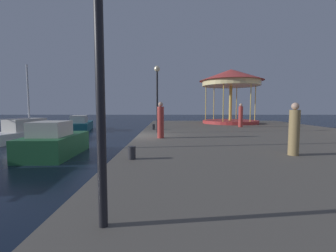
# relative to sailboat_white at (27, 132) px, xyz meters

# --- Properties ---
(ground_plane) EXTENTS (120.00, 120.00, 0.00)m
(ground_plane) POSITION_rel_sailboat_white_xyz_m (8.66, -3.69, -0.59)
(ground_plane) COLOR black
(quay_dock) EXTENTS (14.46, 28.29, 0.80)m
(quay_dock) POSITION_rel_sailboat_white_xyz_m (15.89, -3.69, -0.19)
(quay_dock) COLOR #5B564F
(quay_dock) RESTS_ON ground
(sailboat_white) EXTENTS (3.16, 6.64, 5.51)m
(sailboat_white) POSITION_rel_sailboat_white_xyz_m (0.00, 0.00, 0.00)
(sailboat_white) COLOR white
(sailboat_white) RESTS_ON ground
(motorboat_teal) EXTENTS (3.20, 5.93, 1.58)m
(motorboat_teal) POSITION_rel_sailboat_white_xyz_m (1.24, 7.11, 0.00)
(motorboat_teal) COLOR #19606B
(motorboat_teal) RESTS_ON ground
(motorboat_green) EXTENTS (2.20, 4.07, 1.73)m
(motorboat_green) POSITION_rel_sailboat_white_xyz_m (4.78, -5.41, 0.08)
(motorboat_green) COLOR #236638
(motorboat_green) RESTS_ON ground
(carousel) EXTENTS (6.22, 6.22, 5.32)m
(carousel) POSITION_rel_sailboat_white_xyz_m (16.62, 6.16, 4.18)
(carousel) COLOR #B23333
(carousel) RESTS_ON quay_dock
(lamp_post_mid_promenade) EXTENTS (0.36, 0.36, 4.15)m
(lamp_post_mid_promenade) POSITION_rel_sailboat_white_xyz_m (9.72, -2.27, 3.06)
(lamp_post_mid_promenade) COLOR black
(lamp_post_mid_promenade) RESTS_ON quay_dock
(bollard_south) EXTENTS (0.24, 0.24, 0.40)m
(bollard_south) POSITION_rel_sailboat_white_xyz_m (9.28, -9.61, 0.41)
(bollard_south) COLOR #2D2D33
(bollard_south) RESTS_ON quay_dock
(bollard_north) EXTENTS (0.24, 0.24, 0.40)m
(bollard_north) POSITION_rel_sailboat_white_xyz_m (9.34, -0.31, 0.41)
(bollard_north) COLOR #2D2D33
(bollard_north) RESTS_ON quay_dock
(person_near_carousel) EXTENTS (0.34, 0.34, 1.91)m
(person_near_carousel) POSITION_rel_sailboat_white_xyz_m (16.27, 1.81, 1.11)
(person_near_carousel) COLOR #B23833
(person_near_carousel) RESTS_ON quay_dock
(person_far_corner) EXTENTS (0.34, 0.34, 1.87)m
(person_far_corner) POSITION_rel_sailboat_white_xyz_m (10.02, -4.76, 1.09)
(person_far_corner) COLOR #B23833
(person_far_corner) RESTS_ON quay_dock
(person_mid_promenade) EXTENTS (0.34, 0.34, 1.76)m
(person_mid_promenade) POSITION_rel_sailboat_white_xyz_m (14.60, -9.01, 1.04)
(person_mid_promenade) COLOR #937A4C
(person_mid_promenade) RESTS_ON quay_dock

